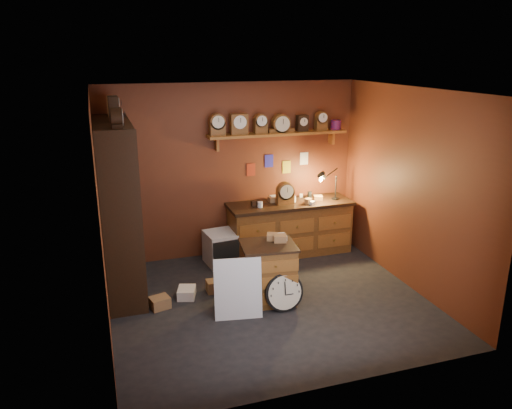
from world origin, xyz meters
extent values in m
plane|color=black|center=(0.00, 0.00, 0.00)|extent=(4.00, 4.00, 0.00)
cube|color=maroon|center=(0.00, 1.80, 1.35)|extent=(4.00, 0.02, 2.70)
cube|color=maroon|center=(0.00, -1.80, 1.35)|extent=(4.00, 0.02, 2.70)
cube|color=maroon|center=(-2.00, 0.00, 1.35)|extent=(0.02, 3.60, 2.70)
cube|color=maroon|center=(2.00, 0.00, 1.35)|extent=(0.02, 3.60, 2.70)
cube|color=beige|center=(0.00, 0.00, 2.70)|extent=(4.00, 3.60, 0.02)
cube|color=#9B5B21|center=(0.70, 1.65, 1.92)|extent=(2.20, 0.30, 0.04)
cube|color=#9B5B21|center=(-0.25, 1.72, 1.80)|extent=(0.04, 0.16, 0.20)
cube|color=#9B5B21|center=(1.65, 1.72, 1.80)|extent=(0.04, 0.16, 0.20)
cylinder|color=#B21419|center=(1.68, 1.65, 2.02)|extent=(0.16, 0.16, 0.15)
cube|color=maroon|center=(0.15, 1.79, 1.35)|extent=(0.14, 0.01, 0.20)
cube|color=#1E1C9B|center=(0.45, 1.79, 1.47)|extent=(0.14, 0.01, 0.20)
cube|color=gold|center=(0.75, 1.79, 1.35)|extent=(0.14, 0.01, 0.20)
cube|color=silver|center=(1.05, 1.79, 1.47)|extent=(0.14, 0.01, 0.20)
cube|color=black|center=(-1.98, 0.98, 1.15)|extent=(0.03, 1.60, 2.30)
cube|color=black|center=(-1.75, 0.20, 1.15)|extent=(0.45, 0.03, 2.30)
cube|color=black|center=(-1.75, 1.76, 1.15)|extent=(0.45, 0.03, 2.30)
cube|color=black|center=(-1.75, 0.98, 0.05)|extent=(0.43, 1.54, 0.03)
cube|color=black|center=(-1.75, 0.98, 0.55)|extent=(0.43, 1.54, 0.03)
cube|color=black|center=(-1.75, 0.98, 1.00)|extent=(0.43, 1.54, 0.03)
cube|color=black|center=(-1.75, 0.98, 1.45)|extent=(0.43, 1.54, 0.03)
cube|color=black|center=(-1.75, 0.98, 1.90)|extent=(0.43, 1.54, 0.03)
cube|color=black|center=(-1.75, 0.98, 2.28)|extent=(0.43, 1.54, 0.03)
cube|color=brown|center=(0.86, 1.48, 0.40)|extent=(1.92, 0.60, 0.80)
cube|color=black|center=(0.86, 1.48, 0.82)|extent=(1.98, 0.66, 0.05)
cube|color=#9B5B21|center=(0.86, 1.18, 0.40)|extent=(1.84, 0.02, 0.52)
cylinder|color=black|center=(1.62, 1.43, 0.86)|extent=(0.12, 0.12, 0.02)
cylinder|color=black|center=(1.62, 1.43, 1.05)|extent=(0.02, 0.02, 0.38)
cylinder|color=black|center=(1.50, 1.40, 1.29)|extent=(0.27, 0.09, 0.14)
cone|color=black|center=(1.36, 1.37, 1.25)|extent=(0.18, 0.14, 0.18)
cube|color=brown|center=(0.00, 0.06, 0.38)|extent=(0.71, 0.62, 0.76)
cube|color=black|center=(0.00, 0.06, 0.77)|extent=(0.75, 0.66, 0.03)
cube|color=#9B5B21|center=(0.00, -0.22, 0.38)|extent=(0.59, 0.09, 0.64)
cylinder|color=black|center=(0.10, -0.24, 0.24)|extent=(0.50, 0.16, 0.50)
cylinder|color=beige|center=(0.10, -0.28, 0.25)|extent=(0.44, 0.10, 0.43)
cube|color=black|center=(0.10, -0.29, 0.32)|extent=(0.01, 0.04, 0.16)
cube|color=black|center=(0.16, -0.29, 0.22)|extent=(0.11, 0.01, 0.01)
cube|color=silver|center=(-0.49, -0.23, 0.00)|extent=(0.60, 0.25, 0.77)
cube|color=silver|center=(-0.28, 1.40, 0.25)|extent=(0.54, 0.54, 0.51)
cube|color=black|center=(-0.28, 1.15, 0.25)|extent=(0.41, 0.07, 0.40)
cube|color=#966A41|center=(-1.38, 0.28, 0.07)|extent=(0.28, 0.26, 0.15)
cube|color=white|center=(-1.01, 0.46, 0.07)|extent=(0.29, 0.32, 0.13)
cube|color=#966A41|center=(-0.61, 0.51, 0.08)|extent=(0.22, 0.18, 0.16)
camera|label=1|loc=(-1.97, -5.51, 3.13)|focal=35.00mm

